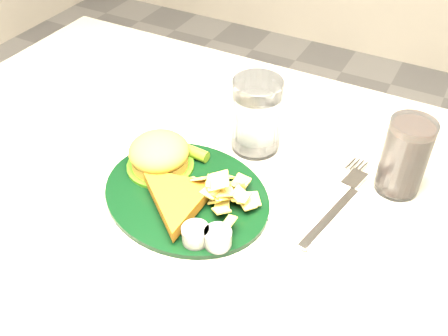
# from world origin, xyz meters

# --- Properties ---
(table) EXTENTS (1.20, 0.80, 0.75)m
(table) POSITION_xyz_m (0.00, 0.00, 0.38)
(table) COLOR gray
(table) RESTS_ON ground
(dinner_plate) EXTENTS (0.31, 0.28, 0.06)m
(dinner_plate) POSITION_xyz_m (-0.03, -0.04, 0.78)
(dinner_plate) COLOR black
(dinner_plate) RESTS_ON table
(water_glass) EXTENTS (0.10, 0.10, 0.13)m
(water_glass) POSITION_xyz_m (0.01, 0.13, 0.81)
(water_glass) COLOR white
(water_glass) RESTS_ON table
(cola_glass) EXTENTS (0.08, 0.08, 0.12)m
(cola_glass) POSITION_xyz_m (0.25, 0.14, 0.81)
(cola_glass) COLOR black
(cola_glass) RESTS_ON table
(fork_napkin) EXTENTS (0.18, 0.22, 0.01)m
(fork_napkin) POSITION_xyz_m (0.18, 0.03, 0.76)
(fork_napkin) COLOR white
(fork_napkin) RESTS_ON table
(ramekin) EXTENTS (0.05, 0.05, 0.02)m
(ramekin) POSITION_xyz_m (-0.35, 0.15, 0.76)
(ramekin) COLOR white
(ramekin) RESTS_ON table
(wrapped_straw) EXTENTS (0.21, 0.19, 0.01)m
(wrapped_straw) POSITION_xyz_m (-0.12, 0.19, 0.75)
(wrapped_straw) COLOR white
(wrapped_straw) RESTS_ON table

